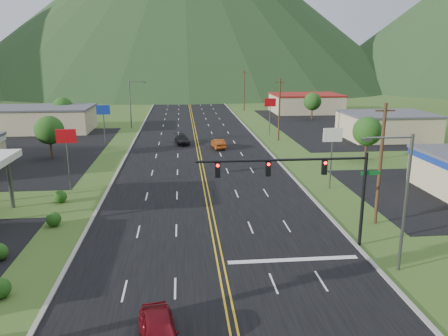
{
  "coord_description": "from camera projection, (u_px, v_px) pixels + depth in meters",
  "views": [
    {
      "loc": [
        -2.38,
        -14.7,
        13.58
      ],
      "look_at": [
        1.05,
        20.25,
        4.5
      ],
      "focal_mm": 35.0,
      "sensor_mm": 36.0,
      "label": 1
    }
  ],
  "objects": [
    {
      "name": "traffic_signal",
      "position": [
        310.0,
        177.0,
        30.55
      ],
      "size": [
        13.1,
        0.43,
        7.0
      ],
      "color": "black",
      "rests_on": "ground"
    },
    {
      "name": "streetlight_east",
      "position": [
        401.0,
        194.0,
        27.19
      ],
      "size": [
        3.28,
        0.25,
        9.0
      ],
      "color": "#59595E",
      "rests_on": "ground"
    },
    {
      "name": "streetlight_west",
      "position": [
        132.0,
        101.0,
        82.83
      ],
      "size": [
        3.28,
        0.25,
        9.0
      ],
      "color": "#59595E",
      "rests_on": "ground"
    },
    {
      "name": "building_west_far",
      "position": [
        41.0,
        119.0,
        80.09
      ],
      "size": [
        18.4,
        11.4,
        4.5
      ],
      "color": "#CABD8C",
      "rests_on": "ground"
    },
    {
      "name": "building_east_mid",
      "position": [
        387.0,
        126.0,
        73.27
      ],
      "size": [
        14.4,
        11.4,
        4.3
      ],
      "color": "#CABD8C",
      "rests_on": "ground"
    },
    {
      "name": "building_east_far",
      "position": [
        306.0,
        103.0,
        106.59
      ],
      "size": [
        16.4,
        12.4,
        4.5
      ],
      "color": "#CABD8C",
      "rests_on": "ground"
    },
    {
      "name": "pole_sign_west_a",
      "position": [
        67.0,
        142.0,
        44.11
      ],
      "size": [
        2.0,
        0.18,
        6.4
      ],
      "color": "#59595E",
      "rests_on": "ground"
    },
    {
      "name": "pole_sign_west_b",
      "position": [
        103.0,
        114.0,
        65.3
      ],
      "size": [
        2.0,
        0.18,
        6.4
      ],
      "color": "#59595E",
      "rests_on": "ground"
    },
    {
      "name": "pole_sign_east_a",
      "position": [
        332.0,
        141.0,
        44.74
      ],
      "size": [
        2.0,
        0.18,
        6.4
      ],
      "color": "#59595E",
      "rests_on": "ground"
    },
    {
      "name": "pole_sign_east_b",
      "position": [
        270.0,
        106.0,
        75.57
      ],
      "size": [
        2.0,
        0.18,
        6.4
      ],
      "color": "#59595E",
      "rests_on": "ground"
    },
    {
      "name": "tree_west_a",
      "position": [
        49.0,
        130.0,
        58.28
      ],
      "size": [
        3.84,
        3.84,
        5.82
      ],
      "color": "#382314",
      "rests_on": "ground"
    },
    {
      "name": "tree_west_b",
      "position": [
        63.0,
        107.0,
        83.82
      ],
      "size": [
        3.84,
        3.84,
        5.82
      ],
      "color": "#382314",
      "rests_on": "ground"
    },
    {
      "name": "tree_east_a",
      "position": [
        367.0,
        131.0,
        57.44
      ],
      "size": [
        3.84,
        3.84,
        5.82
      ],
      "color": "#382314",
      "rests_on": "ground"
    },
    {
      "name": "tree_east_b",
      "position": [
        312.0,
        102.0,
        94.43
      ],
      "size": [
        3.84,
        3.84,
        5.82
      ],
      "color": "#382314",
      "rests_on": "ground"
    },
    {
      "name": "utility_pole_a",
      "position": [
        380.0,
        164.0,
        35.13
      ],
      "size": [
        1.6,
        0.28,
        10.0
      ],
      "color": "#382314",
      "rests_on": "ground"
    },
    {
      "name": "utility_pole_b",
      "position": [
        279.0,
        109.0,
        70.78
      ],
      "size": [
        1.6,
        0.28,
        10.0
      ],
      "color": "#382314",
      "rests_on": "ground"
    },
    {
      "name": "utility_pole_c",
      "position": [
        244.0,
        90.0,
        109.32
      ],
      "size": [
        1.6,
        0.28,
        10.0
      ],
      "color": "#382314",
      "rests_on": "ground"
    },
    {
      "name": "utility_pole_d",
      "position": [
        227.0,
        81.0,
        147.86
      ],
      "size": [
        1.6,
        0.28,
        10.0
      ],
      "color": "#382314",
      "rests_on": "ground"
    },
    {
      "name": "car_red_near",
      "position": [
        159.0,
        333.0,
        20.77
      ],
      "size": [
        2.49,
        4.69,
        1.52
      ],
      "primitive_type": "imported",
      "rotation": [
        0.0,
        0.0,
        0.16
      ],
      "color": "maroon",
      "rests_on": "ground"
    },
    {
      "name": "car_dark_mid",
      "position": [
        182.0,
        140.0,
        68.68
      ],
      "size": [
        2.62,
        4.94,
        1.36
      ],
      "primitive_type": "imported",
      "rotation": [
        0.0,
        0.0,
        0.16
      ],
      "color": "black",
      "rests_on": "ground"
    },
    {
      "name": "car_red_far",
      "position": [
        218.0,
        144.0,
        65.49
      ],
      "size": [
        2.0,
        4.45,
        1.42
      ],
      "primitive_type": "imported",
      "rotation": [
        0.0,
        0.0,
        3.26
      ],
      "color": "#91390F",
      "rests_on": "ground"
    }
  ]
}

